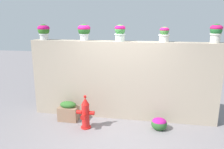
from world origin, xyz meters
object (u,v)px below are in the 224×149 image
object	(u,v)px
potted_plant_0	(44,31)
flower_bush_left	(159,123)
potted_plant_4	(216,32)
fire_hydrant	(85,114)
potted_plant_3	(164,34)
potted_plant_1	(84,30)
planter_box	(68,111)
potted_plant_2	(120,32)

from	to	relation	value
potted_plant_0	flower_bush_left	distance (m)	3.82
flower_bush_left	potted_plant_0	bearing A→B (deg)	169.94
potted_plant_0	potted_plant_4	size ratio (longest dim) A/B	0.93
fire_hydrant	potted_plant_0	bearing A→B (deg)	149.24
flower_bush_left	potted_plant_4	bearing A→B (deg)	25.56
potted_plant_3	fire_hydrant	bearing A→B (deg)	-155.08
potted_plant_1	potted_plant_3	distance (m)	2.03
flower_bush_left	planter_box	distance (m)	2.35
potted_plant_1	flower_bush_left	bearing A→B (deg)	-16.52
potted_plant_2	fire_hydrant	distance (m)	2.19
potted_plant_3	potted_plant_1	bearing A→B (deg)	179.88
planter_box	potted_plant_1	bearing A→B (deg)	56.18
potted_plant_2	potted_plant_3	world-z (taller)	potted_plant_2
potted_plant_1	potted_plant_2	xyz separation A→B (m)	(0.95, -0.07, -0.01)
potted_plant_2	planter_box	xyz separation A→B (m)	(-1.29, -0.44, -2.05)
potted_plant_0	fire_hydrant	size ratio (longest dim) A/B	0.49
potted_plant_2	potted_plant_0	bearing A→B (deg)	179.32
flower_bush_left	planter_box	size ratio (longest dim) A/B	0.72
planter_box	potted_plant_4	bearing A→B (deg)	7.78
potted_plant_4	potted_plant_2	bearing A→B (deg)	-178.80
potted_plant_0	potted_plant_1	xyz separation A→B (m)	(1.11, 0.04, 0.01)
potted_plant_3	fire_hydrant	xyz separation A→B (m)	(-1.80, -0.84, -1.88)
potted_plant_2	flower_bush_left	distance (m)	2.45
potted_plant_3	fire_hydrant	size ratio (longest dim) A/B	0.44
potted_plant_3	planter_box	distance (m)	3.15
potted_plant_2	fire_hydrant	world-z (taller)	potted_plant_2
potted_plant_0	fire_hydrant	xyz separation A→B (m)	(1.34, -0.80, -1.93)
potted_plant_3	potted_plant_4	world-z (taller)	potted_plant_4
potted_plant_4	flower_bush_left	distance (m)	2.54
potted_plant_2	flower_bush_left	bearing A→B (deg)	-26.59
potted_plant_1	potted_plant_2	bearing A→B (deg)	-4.04
potted_plant_4	planter_box	size ratio (longest dim) A/B	0.84
flower_bush_left	planter_box	world-z (taller)	planter_box
potted_plant_1	planter_box	xyz separation A→B (m)	(-0.34, -0.50, -2.06)
potted_plant_0	potted_plant_3	size ratio (longest dim) A/B	1.11
fire_hydrant	planter_box	world-z (taller)	fire_hydrant
potted_plant_4	fire_hydrant	bearing A→B (deg)	-164.60
planter_box	potted_plant_0	bearing A→B (deg)	148.93
potted_plant_3	flower_bush_left	distance (m)	2.19
potted_plant_0	planter_box	distance (m)	2.24
potted_plant_1	flower_bush_left	xyz separation A→B (m)	(2.01, -0.60, -2.16)
potted_plant_1	flower_bush_left	size ratio (longest dim) A/B	1.11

